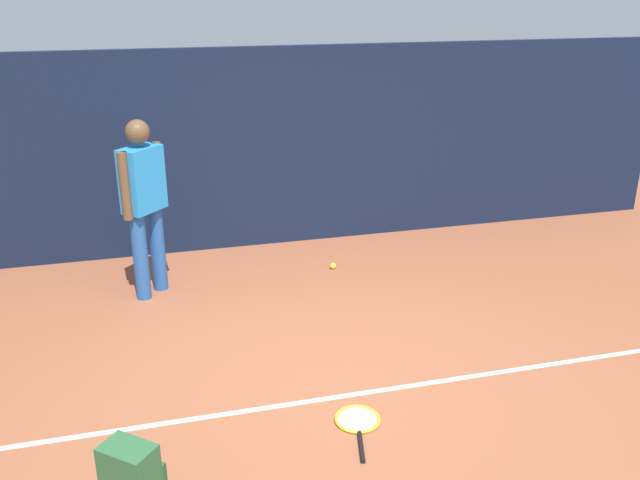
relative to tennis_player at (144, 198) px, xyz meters
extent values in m
plane|color=#9E5638|center=(1.28, -1.94, -0.97)|extent=(12.00, 12.00, 0.00)
cube|color=#141E38|center=(1.28, 1.06, 0.14)|extent=(10.00, 0.10, 2.21)
cube|color=white|center=(1.28, -2.16, -0.96)|extent=(9.00, 0.05, 0.00)
cylinder|color=#2659A5|center=(0.08, 0.09, -0.54)|extent=(0.14, 0.14, 0.85)
cylinder|color=#2659A5|center=(-0.08, -0.09, -0.54)|extent=(0.14, 0.14, 0.85)
cube|color=#268CD8|center=(0.00, 0.00, 0.18)|extent=(0.44, 0.44, 0.60)
sphere|color=brown|center=(0.00, 0.00, 0.62)|extent=(0.22, 0.22, 0.22)
cylinder|color=brown|center=(0.15, 0.16, 0.17)|extent=(0.09, 0.09, 0.62)
cylinder|color=brown|center=(-0.15, -0.16, 0.17)|extent=(0.09, 0.09, 0.62)
cylinder|color=black|center=(1.24, -2.76, -0.95)|extent=(0.10, 0.30, 0.03)
torus|color=gold|center=(1.30, -2.47, -0.95)|extent=(0.39, 0.39, 0.02)
cylinder|color=#B2B2B2|center=(1.30, -2.47, -0.95)|extent=(0.33, 0.33, 0.00)
cube|color=#2D6038|center=(-0.20, -2.95, -0.75)|extent=(0.36, 0.35, 0.44)
cube|color=#23562D|center=(-0.11, -2.84, -0.83)|extent=(0.22, 0.20, 0.20)
sphere|color=#CCE033|center=(-0.13, 0.58, -0.93)|extent=(0.07, 0.07, 0.07)
sphere|color=#CCE033|center=(1.86, 0.12, -0.93)|extent=(0.07, 0.07, 0.07)
camera|label=1|loc=(0.04, -6.22, 1.90)|focal=38.13mm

